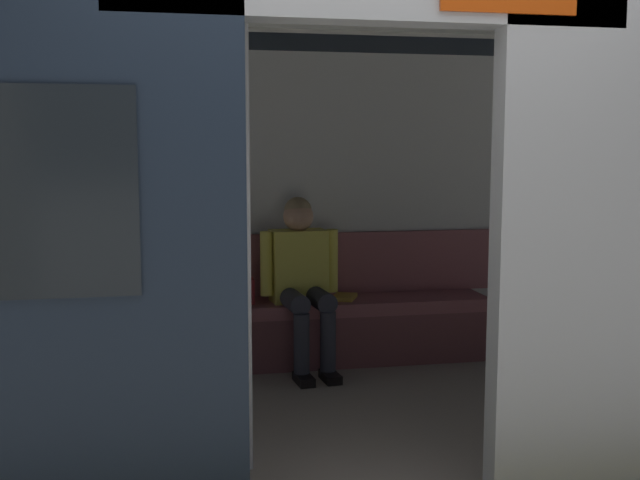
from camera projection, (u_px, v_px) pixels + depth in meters
train_car at (303, 146)px, 4.15m from camera, size 6.40×2.72×2.32m
bench_seat at (289, 317)px, 5.29m from camera, size 2.87×0.44×0.45m
person_seated at (302, 272)px, 5.21m from camera, size 0.55×0.70×1.18m
handbag at (235, 291)px, 5.23m from camera, size 0.26×0.15×0.17m
book at (344, 297)px, 5.39m from camera, size 0.23×0.26×0.03m
grab_pole_door at (247, 242)px, 3.49m from camera, size 0.04×0.04×2.18m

